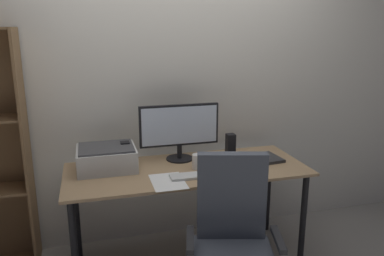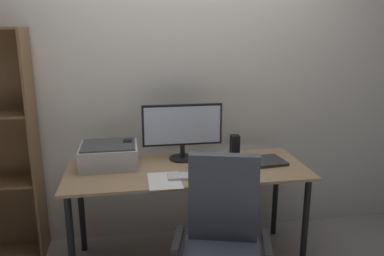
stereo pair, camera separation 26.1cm
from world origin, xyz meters
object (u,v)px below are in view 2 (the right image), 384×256
at_px(speaker_right, 235,146).
at_px(printer, 109,155).
at_px(keyboard, 190,176).
at_px(coffee_mug, 198,162).
at_px(desk, 187,179).
at_px(office_chair, 222,255).
at_px(laptop, 262,161).
at_px(speaker_left, 128,151).
at_px(mouse, 225,171).
at_px(monitor, 182,128).

height_order(speaker_right, printer, speaker_right).
height_order(keyboard, coffee_mug, coffee_mug).
bearing_deg(desk, office_chair, -82.14).
distance_m(desk, printer, 0.58).
relative_size(keyboard, speaker_right, 1.71).
relative_size(laptop, speaker_left, 1.88).
bearing_deg(keyboard, desk, 87.54).
height_order(mouse, laptop, mouse).
bearing_deg(mouse, keyboard, -160.85).
relative_size(monitor, mouse, 6.16).
height_order(desk, speaker_right, speaker_right).
distance_m(speaker_left, office_chair, 1.06).
bearing_deg(speaker_right, desk, -154.62).
relative_size(coffee_mug, printer, 0.26).
xyz_separation_m(monitor, speaker_right, (0.40, -0.01, -0.16)).
distance_m(desk, mouse, 0.30).
bearing_deg(keyboard, printer, 151.09).
distance_m(desk, speaker_right, 0.47).
bearing_deg(mouse, speaker_left, 166.30).
bearing_deg(office_chair, desk, 113.17).
distance_m(monitor, printer, 0.56).
bearing_deg(laptop, keyboard, -167.53).
bearing_deg(laptop, desk, 175.56).
height_order(keyboard, laptop, laptop).
xyz_separation_m(speaker_right, office_chair, (-0.30, -0.85, -0.37)).
xyz_separation_m(desk, speaker_left, (-0.41, 0.19, 0.17)).
relative_size(keyboard, printer, 0.72).
xyz_separation_m(keyboard, printer, (-0.53, 0.31, 0.07)).
height_order(laptop, printer, printer).
distance_m(speaker_right, office_chair, 0.98).
height_order(monitor, coffee_mug, monitor).
bearing_deg(printer, monitor, 6.16).
relative_size(desk, keyboard, 5.80).
xyz_separation_m(laptop, speaker_left, (-0.96, 0.17, 0.07)).
relative_size(mouse, speaker_right, 0.56).
xyz_separation_m(mouse, coffee_mug, (-0.17, 0.12, 0.04)).
distance_m(keyboard, office_chair, 0.58).
xyz_separation_m(keyboard, laptop, (0.57, 0.19, 0.00)).
bearing_deg(office_chair, keyboard, 117.19).
height_order(desk, printer, printer).
xyz_separation_m(monitor, printer, (-0.54, -0.06, -0.16)).
relative_size(desk, mouse, 17.52).
relative_size(keyboard, coffee_mug, 2.78).
xyz_separation_m(mouse, printer, (-0.78, 0.29, 0.06)).
height_order(monitor, laptop, monitor).
distance_m(monitor, speaker_left, 0.43).
bearing_deg(speaker_left, monitor, 1.13).
xyz_separation_m(coffee_mug, laptop, (0.48, 0.04, -0.04)).
bearing_deg(printer, laptop, -6.37).
height_order(speaker_left, office_chair, office_chair).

